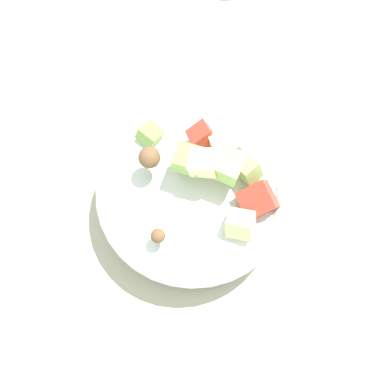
{
  "coord_description": "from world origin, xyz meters",
  "views": [
    {
      "loc": [
        -0.12,
        -0.15,
        0.67
      ],
      "look_at": [
        0.02,
        0.0,
        0.05
      ],
      "focal_mm": 47.92,
      "sensor_mm": 36.0,
      "label": 1
    }
  ],
  "objects": [
    {
      "name": "salad_bowl",
      "position": [
        0.02,
        0.0,
        0.04
      ],
      "size": [
        0.25,
        0.25,
        0.12
      ],
      "color": "white",
      "rests_on": "placemat"
    },
    {
      "name": "serving_spoon",
      "position": [
        0.2,
        0.07,
        0.01
      ],
      "size": [
        0.22,
        0.1,
        0.01
      ],
      "color": "#B7B7BC",
      "rests_on": "placemat"
    },
    {
      "name": "ground_plane",
      "position": [
        0.0,
        0.0,
        0.0
      ],
      "size": [
        2.4,
        2.4,
        0.0
      ],
      "primitive_type": "plane",
      "color": "silver"
    },
    {
      "name": "placemat",
      "position": [
        0.0,
        0.0,
        0.0
      ],
      "size": [
        0.52,
        0.35,
        0.01
      ],
      "primitive_type": "cube",
      "color": "#BCB299",
      "rests_on": "ground_plane"
    }
  ]
}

